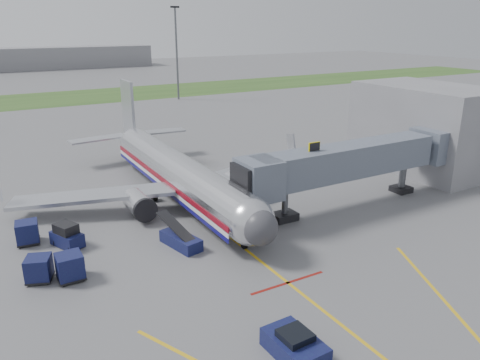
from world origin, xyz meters
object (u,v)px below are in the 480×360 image
pushback_tug (295,346)px  belt_loader (180,240)px  airliner (178,172)px  baggage_tug (67,236)px  ramp_worker (149,210)px

pushback_tug → belt_loader: 15.08m
airliner → pushback_tug: bearing=-98.9°
baggage_tug → ramp_worker: baggage_tug is taller
belt_loader → ramp_worker: 6.77m
belt_loader → ramp_worker: belt_loader is taller
airliner → baggage_tug: airliner is taller
airliner → belt_loader: bearing=-112.1°
pushback_tug → belt_loader: bearing=90.8°
pushback_tug → ramp_worker: ramp_worker is taller
pushback_tug → belt_loader: belt_loader is taller
airliner → pushback_tug: 25.87m
pushback_tug → airliner: bearing=81.1°
belt_loader → ramp_worker: size_ratio=3.02×
pushback_tug → ramp_worker: 21.85m
pushback_tug → ramp_worker: (-0.46, 21.84, 0.18)m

